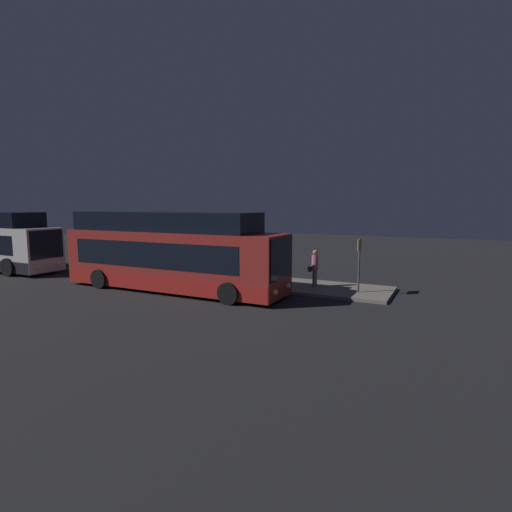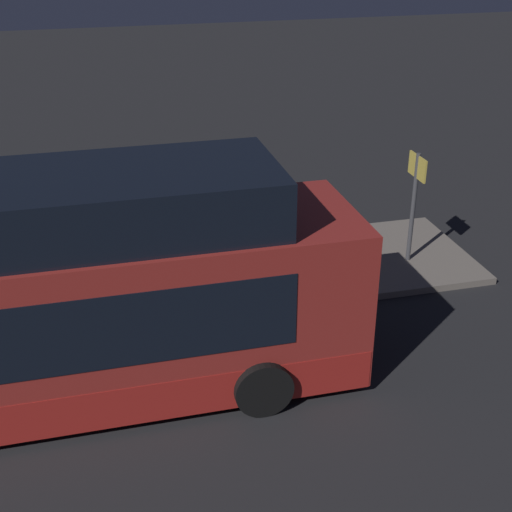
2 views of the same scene
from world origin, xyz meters
name	(u,v)px [view 1 (image 1 of 2)]	position (x,y,z in m)	size (l,w,h in m)	color
ground	(173,290)	(0.00, 0.00, 0.00)	(80.00, 80.00, 0.00)	#232326
platform	(210,278)	(0.00, 3.32, 0.08)	(20.00, 3.44, 0.15)	slate
bus_lead	(170,256)	(-0.11, -0.04, 1.73)	(11.83, 2.88, 3.87)	maroon
passenger_boarding	(315,266)	(6.27, 3.23, 1.18)	(0.59, 0.54, 1.85)	gray
passenger_waiting	(244,262)	(1.82, 4.05, 1.02)	(0.40, 0.56, 1.63)	gray
passenger_with_bags	(211,262)	(0.73, 2.36, 1.15)	(0.64, 0.62, 1.84)	#2D2D33
suitcase	(246,269)	(1.67, 4.60, 0.52)	(0.35, 0.24, 0.98)	#598C59
sign_post	(359,258)	(8.51, 2.92, 1.78)	(0.10, 0.78, 2.53)	#4C4C51
trash_bin	(227,275)	(1.57, 2.55, 0.48)	(0.44, 0.44, 0.65)	#2D4C33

